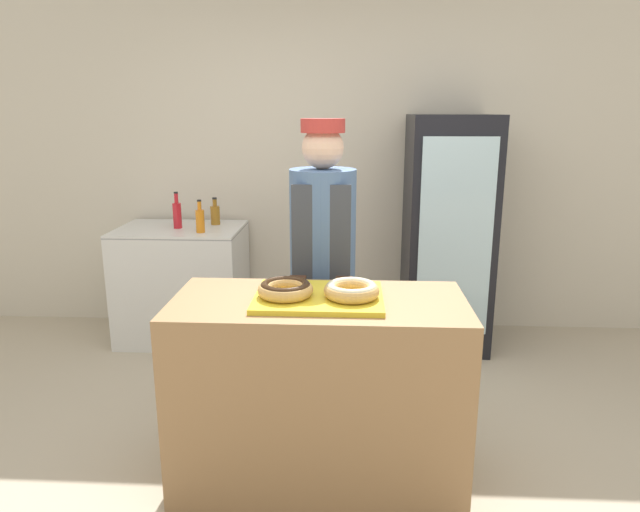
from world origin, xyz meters
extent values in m
plane|color=#B7A88E|center=(0.00, 0.00, 0.00)|extent=(14.00, 14.00, 0.00)
cube|color=beige|center=(0.00, 2.13, 1.35)|extent=(8.00, 0.06, 2.70)
cube|color=#997047|center=(0.00, 0.00, 0.46)|extent=(1.35, 0.64, 0.91)
cube|color=yellow|center=(0.00, 0.00, 0.93)|extent=(0.58, 0.46, 0.02)
torus|color=tan|center=(-0.15, -0.03, 0.97)|extent=(0.25, 0.25, 0.06)
torus|color=#331E0F|center=(-0.15, -0.03, 0.99)|extent=(0.23, 0.23, 0.04)
torus|color=tan|center=(0.15, -0.03, 0.97)|extent=(0.25, 0.25, 0.06)
torus|color=beige|center=(0.15, -0.03, 0.99)|extent=(0.23, 0.23, 0.04)
cube|color=black|center=(-0.11, 0.16, 0.95)|extent=(0.08, 0.08, 0.03)
cube|color=black|center=(0.11, 0.16, 0.95)|extent=(0.08, 0.08, 0.03)
cylinder|color=#4C4C51|center=(-0.01, 0.59, 0.41)|extent=(0.26, 0.26, 0.83)
cylinder|color=#4C6B99|center=(-0.01, 0.59, 1.14)|extent=(0.36, 0.36, 0.62)
cube|color=#383D47|center=(-0.01, 0.42, 0.73)|extent=(0.31, 0.02, 1.30)
sphere|color=beige|center=(-0.01, 0.59, 1.56)|extent=(0.22, 0.22, 0.22)
cylinder|color=#B2332D|center=(-0.01, 0.59, 1.67)|extent=(0.24, 0.24, 0.07)
cube|color=black|center=(0.86, 1.73, 0.86)|extent=(0.61, 0.66, 1.73)
cube|color=silver|center=(0.86, 1.39, 0.90)|extent=(0.50, 0.02, 1.38)
cube|color=silver|center=(-1.16, 1.73, 0.44)|extent=(0.94, 0.68, 0.89)
cube|color=gray|center=(-1.16, 1.73, 0.87)|extent=(0.94, 0.68, 0.01)
cylinder|color=#99661E|center=(-0.92, 1.87, 0.96)|extent=(0.07, 0.07, 0.14)
cylinder|color=#99661E|center=(-0.92, 1.87, 1.06)|extent=(0.03, 0.03, 0.06)
cylinder|color=black|center=(-0.92, 1.87, 1.09)|extent=(0.04, 0.04, 0.01)
cylinder|color=orange|center=(-0.95, 1.56, 0.97)|extent=(0.06, 0.06, 0.17)
cylinder|color=orange|center=(-0.95, 1.56, 1.08)|extent=(0.03, 0.03, 0.06)
cylinder|color=black|center=(-0.95, 1.56, 1.12)|extent=(0.03, 0.03, 0.01)
cylinder|color=red|center=(-1.17, 1.71, 0.98)|extent=(0.06, 0.06, 0.19)
cylinder|color=red|center=(-1.17, 1.71, 1.11)|extent=(0.03, 0.03, 0.07)
cylinder|color=black|center=(-1.17, 1.71, 1.16)|extent=(0.03, 0.03, 0.01)
camera|label=1|loc=(0.14, -2.47, 1.75)|focal=32.00mm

